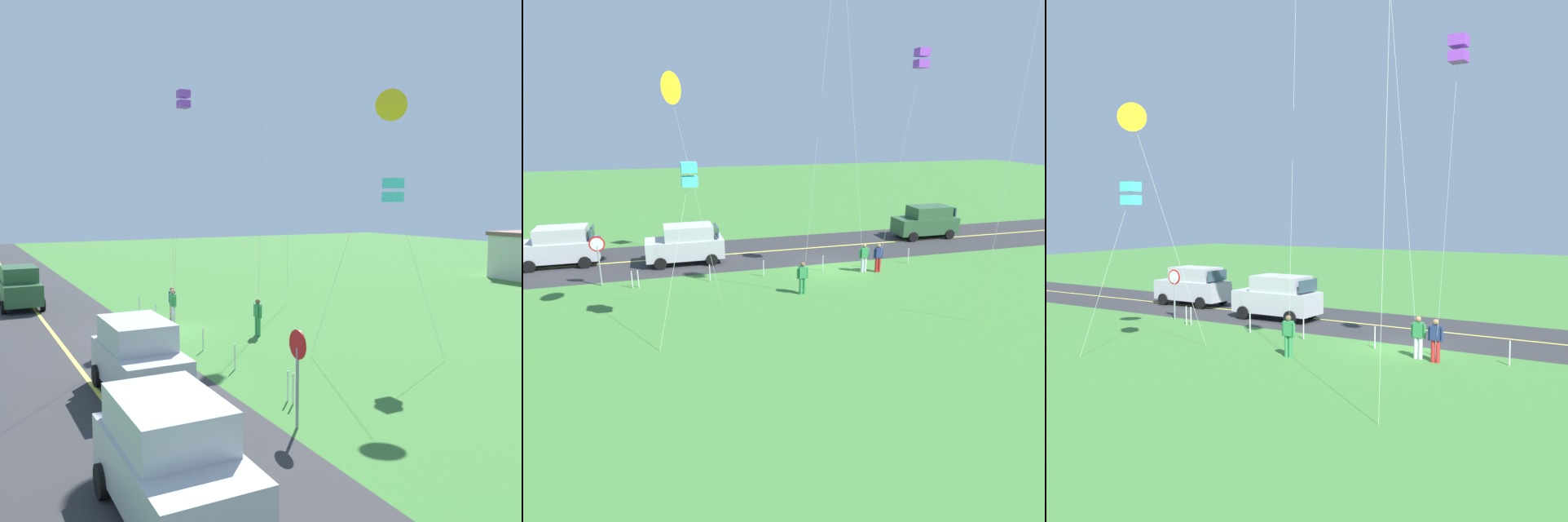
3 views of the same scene
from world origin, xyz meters
The scene contains 20 objects.
ground_plane centered at (0.00, 0.00, -0.05)m, with size 120.00×120.00×0.10m, color #3D7533.
asphalt_road centered at (0.00, -4.00, 0.00)m, with size 120.00×7.00×0.00m, color #2D2D30.
road_centre_stripe centered at (0.00, -4.00, 0.01)m, with size 120.00×0.16×0.00m, color #E5E04C.
car_suv_foreground centered at (7.84, -2.92, 1.15)m, with size 4.40×2.12×2.24m.
car_parked_east_near centered at (14.81, -4.34, 1.15)m, with size 4.40×2.12×2.24m.
car_parked_west_near centered at (-9.02, -4.60, 1.15)m, with size 4.40×2.12×2.24m.
stop_sign centered at (12.29, -0.10, 1.80)m, with size 0.76×0.08×2.56m.
person_adult_near centered at (-1.43, 1.42, 0.86)m, with size 0.58×0.22×1.60m.
person_adult_companion centered at (-2.17, 1.65, 0.86)m, with size 0.58×0.22×1.60m.
person_child_watcher centered at (2.85, 3.73, 0.86)m, with size 0.58×0.22×1.60m.
kite_blue_mid centered at (-3.19, 2.76, 10.75)m, with size 1.31×1.40×11.22m.
kite_green_far centered at (8.53, 5.97, 9.06)m, with size 2.23×2.55×9.65m.
kite_orange_near centered at (8.08, 6.54, 6.15)m, with size 1.80×1.59×6.60m.
fence_post_0 centered at (-4.60, 0.70, 0.45)m, with size 0.05×0.05×0.90m, color silver.
fence_post_1 centered at (-1.82, 0.70, 0.45)m, with size 0.05×0.05×0.90m, color silver.
fence_post_2 centered at (0.69, 0.70, 0.45)m, with size 0.05×0.05×0.90m, color silver.
fence_post_3 centered at (4.07, 0.70, 0.45)m, with size 0.05×0.05×0.90m, color silver.
fence_post_4 centered at (6.92, 0.70, 0.45)m, with size 0.05×0.05×0.90m, color silver.
fence_post_5 centered at (10.48, 0.70, 0.45)m, with size 0.05×0.05×0.90m, color silver.
fence_post_6 centered at (10.77, 0.70, 0.45)m, with size 0.05×0.05×0.90m, color silver.
Camera 1 is at (24.42, -7.62, 5.78)m, focal length 39.76 mm.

